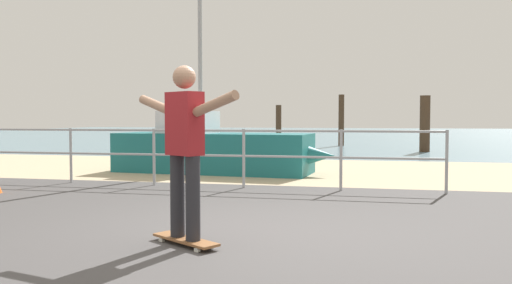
% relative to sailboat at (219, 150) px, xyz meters
% --- Properties ---
extents(ground_plane, '(24.00, 10.00, 0.04)m').
position_rel_sailboat_xyz_m(ground_plane, '(1.86, -6.96, -0.52)').
color(ground_plane, '#474444').
rests_on(ground_plane, ground).
extents(beach_strip, '(24.00, 6.00, 0.04)m').
position_rel_sailboat_xyz_m(beach_strip, '(1.86, 1.04, -0.52)').
color(beach_strip, tan).
rests_on(beach_strip, ground).
extents(sea_surface, '(72.00, 50.00, 0.04)m').
position_rel_sailboat_xyz_m(sea_surface, '(1.86, 29.04, -0.52)').
color(sea_surface, slate).
rests_on(sea_surface, ground).
extents(railing_fence, '(10.12, 0.05, 1.05)m').
position_rel_sailboat_xyz_m(railing_fence, '(-0.54, -2.36, 0.18)').
color(railing_fence, '#9EA0A5').
rests_on(railing_fence, ground).
extents(sailboat, '(5.02, 1.77, 5.29)m').
position_rel_sailboat_xyz_m(sailboat, '(0.00, 0.00, 0.00)').
color(sailboat, '#19666B').
rests_on(sailboat, ground).
extents(skateboard, '(0.78, 0.60, 0.08)m').
position_rel_sailboat_xyz_m(skateboard, '(1.55, -6.42, -0.46)').
color(skateboard, brown).
rests_on(skateboard, ground).
extents(skateboarder, '(1.27, 0.85, 1.65)m').
position_rel_sailboat_xyz_m(skateboarder, '(1.55, -6.42, 0.49)').
color(skateboarder, '#26262B').
rests_on(skateboarder, skateboard).
extents(groyne_post_0, '(0.37, 0.37, 1.53)m').
position_rel_sailboat_xyz_m(groyne_post_0, '(-4.26, 13.43, 0.24)').
color(groyne_post_0, '#422D1E').
rests_on(groyne_post_0, ground).
extents(groyne_post_1, '(0.28, 0.28, 1.89)m').
position_rel_sailboat_xyz_m(groyne_post_1, '(-1.08, 14.02, 0.42)').
color(groyne_post_1, '#422D1E').
rests_on(groyne_post_1, ground).
extents(groyne_post_2, '(0.25, 0.25, 2.28)m').
position_rel_sailboat_xyz_m(groyne_post_2, '(2.09, 11.96, 0.62)').
color(groyne_post_2, '#422D1E').
rests_on(groyne_post_2, ground).
extents(groyne_post_3, '(0.36, 0.36, 2.06)m').
position_rel_sailboat_xyz_m(groyne_post_3, '(5.26, 8.43, 0.51)').
color(groyne_post_3, '#422D1E').
rests_on(groyne_post_3, ground).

